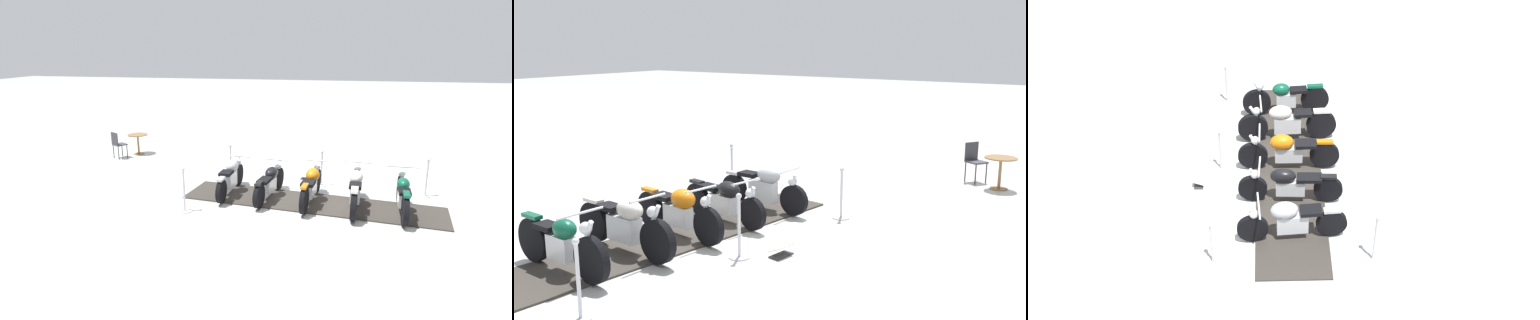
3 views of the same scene
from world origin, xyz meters
TOP-DOWN VIEW (x-y plane):
  - ground_plane at (0.00, 0.00)m, footprint 80.00×80.00m
  - display_platform at (0.00, 0.00)m, footprint 6.75×2.28m
  - motorcycle_forest at (-2.19, 0.26)m, footprint 0.75×2.15m
  - motorcycle_cream at (-1.10, 0.11)m, footprint 0.69×2.31m
  - motorcycle_copper at (-0.01, -0.04)m, footprint 0.66×2.23m
  - motorcycle_black at (1.09, -0.18)m, footprint 0.68×2.15m
  - motorcycle_chrome at (2.19, -0.34)m, footprint 0.74×2.14m
  - stanchion_right_front at (-2.99, -1.12)m, footprint 0.29×0.29m
  - stanchion_left_rear at (2.99, 1.12)m, footprint 0.36×0.36m
  - stanchion_right_rear at (2.59, -1.86)m, footprint 0.34×0.34m
  - stanchion_right_mid at (-0.20, -1.49)m, footprint 0.35×0.35m
  - info_placard at (0.23, -2.00)m, footprint 0.43×0.29m
  - cafe_table at (6.66, -3.85)m, footprint 0.72×0.72m
  - cafe_chair_near_table at (7.08, -3.15)m, footprint 0.55×0.55m

SIDE VIEW (x-z plane):
  - ground_plane at x=0.00m, z-range 0.00..0.00m
  - display_platform at x=0.00m, z-range 0.00..0.03m
  - info_placard at x=0.23m, z-range -0.03..0.16m
  - stanchion_right_rear at x=2.59m, z-range -0.20..0.81m
  - stanchion_right_mid at x=-0.20m, z-range -0.21..0.85m
  - stanchion_left_rear at x=2.99m, z-range -0.23..0.89m
  - stanchion_right_front at x=-2.99m, z-range -0.15..0.91m
  - motorcycle_black at x=1.09m, z-range 0.02..0.91m
  - motorcycle_forest at x=-2.19m, z-range -0.02..1.00m
  - motorcycle_chrome at x=2.19m, z-range 0.06..0.95m
  - motorcycle_cream at x=-1.10m, z-range 0.00..1.02m
  - motorcycle_copper at x=-0.01m, z-range 0.03..0.99m
  - cafe_chair_near_table at x=7.08m, z-range 0.08..1.04m
  - cafe_table at x=6.66m, z-range 0.19..0.94m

